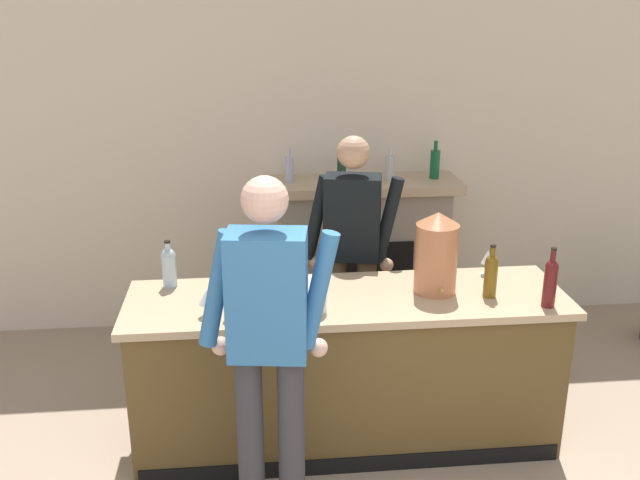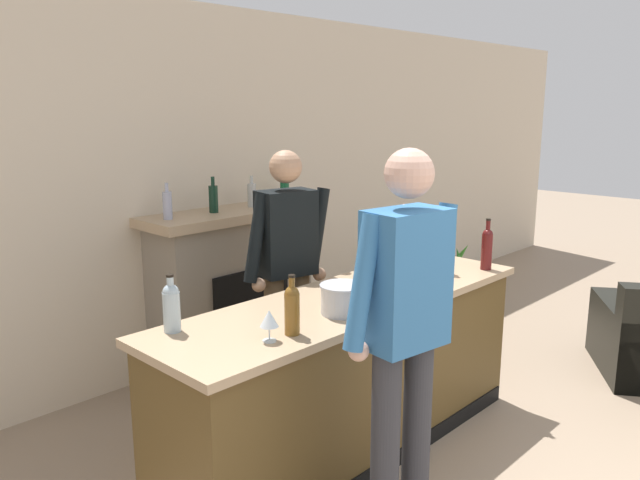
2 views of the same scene
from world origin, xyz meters
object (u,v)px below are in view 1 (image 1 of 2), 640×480
object	(u,v)px
wine_bottle_merlot_tall	(169,266)
wine_glass_front_left	(488,258)
ice_bucket_steel	(306,297)
wine_glass_front_right	(207,298)
wine_bottle_cabernet_heavy	(232,293)
copper_dispenser	(436,252)
person_customer	(269,347)
fireplace_stone	(362,255)
wine_bottle_port_short	(491,274)
person_bartender	(352,253)
wine_bottle_burgundy_dark	(550,281)

from	to	relation	value
wine_bottle_merlot_tall	wine_glass_front_left	world-z (taller)	wine_bottle_merlot_tall
ice_bucket_steel	wine_glass_front_right	distance (m)	0.53
ice_bucket_steel	wine_bottle_cabernet_heavy	size ratio (longest dim) A/B	0.82
copper_dispenser	wine_bottle_merlot_tall	bearing A→B (deg)	171.49
wine_glass_front_left	person_customer	bearing A→B (deg)	-144.95
fireplace_stone	wine_glass_front_right	xyz separation A→B (m)	(-1.11, -1.68, 0.42)
wine_bottle_merlot_tall	wine_bottle_port_short	xyz separation A→B (m)	(1.82, -0.33, 0.01)
person_customer	person_bartender	distance (m)	1.50
ice_bucket_steel	wine_glass_front_right	world-z (taller)	ice_bucket_steel
fireplace_stone	wine_glass_front_right	distance (m)	2.06
wine_glass_front_left	wine_bottle_port_short	bearing A→B (deg)	-105.58
person_customer	copper_dispenser	xyz separation A→B (m)	(0.98, 0.74, 0.16)
ice_bucket_steel	wine_bottle_port_short	world-z (taller)	wine_bottle_port_short
person_bartender	wine_bottle_cabernet_heavy	distance (m)	1.15
wine_bottle_burgundy_dark	wine_bottle_cabernet_heavy	bearing A→B (deg)	178.30
person_customer	wine_bottle_cabernet_heavy	bearing A→B (deg)	108.34
wine_bottle_port_short	wine_bottle_cabernet_heavy	distance (m)	1.45
person_customer	wine_glass_front_right	distance (m)	0.61
wine_glass_front_right	fireplace_stone	bearing A→B (deg)	56.70
person_bartender	wine_glass_front_right	bearing A→B (deg)	-136.81
person_customer	ice_bucket_steel	world-z (taller)	person_customer
wine_bottle_burgundy_dark	wine_bottle_merlot_tall	size ratio (longest dim) A/B	1.20
person_bartender	person_customer	bearing A→B (deg)	-113.20
person_bartender	wine_bottle_merlot_tall	distance (m)	1.21
wine_bottle_merlot_tall	person_bartender	bearing A→B (deg)	19.85
person_customer	wine_bottle_cabernet_heavy	distance (m)	0.55
copper_dispenser	wine_glass_front_right	xyz separation A→B (m)	(-1.29, -0.20, -0.13)
fireplace_stone	person_bartender	world-z (taller)	person_bartender
person_bartender	wine_glass_front_left	bearing A→B (deg)	-28.57
person_bartender	wine_bottle_cabernet_heavy	world-z (taller)	person_bartender
copper_dispenser	wine_bottle_merlot_tall	distance (m)	1.55
ice_bucket_steel	wine_bottle_port_short	bearing A→B (deg)	4.25
wine_glass_front_right	wine_bottle_burgundy_dark	bearing A→B (deg)	-1.85
wine_bottle_cabernet_heavy	copper_dispenser	bearing A→B (deg)	10.51
wine_bottle_port_short	fireplace_stone	bearing A→B (deg)	106.67
fireplace_stone	wine_bottle_port_short	distance (m)	1.71
wine_bottle_merlot_tall	wine_glass_front_left	bearing A→B (deg)	-0.30
wine_bottle_port_short	wine_glass_front_right	world-z (taller)	wine_bottle_port_short
wine_bottle_cabernet_heavy	wine_glass_front_left	distance (m)	1.59
ice_bucket_steel	wine_bottle_burgundy_dark	xyz separation A→B (m)	(1.33, -0.08, 0.07)
person_customer	wine_bottle_merlot_tall	size ratio (longest dim) A/B	6.50
person_customer	wine_glass_front_right	xyz separation A→B (m)	(-0.31, 0.53, 0.03)
person_customer	person_bartender	size ratio (longest dim) A/B	1.06
wine_bottle_cabernet_heavy	fireplace_stone	bearing A→B (deg)	60.19
fireplace_stone	wine_glass_front_left	size ratio (longest dim) A/B	9.59
wine_bottle_port_short	wine_glass_front_right	bearing A→B (deg)	-176.30
ice_bucket_steel	wine_glass_front_left	bearing A→B (deg)	19.28
person_customer	wine_bottle_burgundy_dark	distance (m)	1.62
wine_bottle_port_short	wine_glass_front_left	world-z (taller)	wine_bottle_port_short
copper_dispenser	wine_glass_front_right	size ratio (longest dim) A/B	3.16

